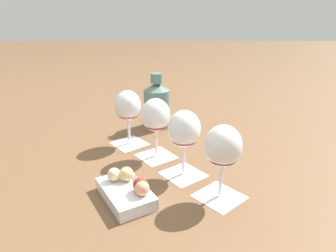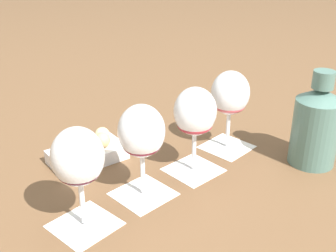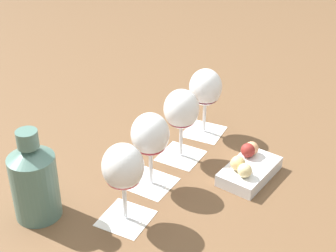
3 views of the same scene
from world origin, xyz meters
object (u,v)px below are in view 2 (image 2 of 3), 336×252
wine_glass_1 (195,115)px  wine_glass_2 (142,135)px  wine_glass_3 (78,162)px  snack_dish (88,152)px  wine_glass_0 (230,97)px  ceramic_vase (316,125)px

wine_glass_1 → wine_glass_2: (0.08, -0.11, -0.00)m
wine_glass_3 → snack_dish: wine_glass_3 is taller
wine_glass_0 → wine_glass_1: same height
wine_glass_2 → wine_glass_3: bearing=-52.6°
wine_glass_2 → ceramic_vase: ceramic_vase is taller
wine_glass_1 → wine_glass_3: 0.27m
wine_glass_0 → snack_dish: (0.03, -0.32, -0.10)m
snack_dish → wine_glass_2: bearing=38.3°
wine_glass_0 → snack_dish: size_ratio=0.99×
wine_glass_0 → ceramic_vase: bearing=61.6°
wine_glass_2 → ceramic_vase: (-0.08, 0.38, -0.04)m
wine_glass_2 → wine_glass_1: bearing=124.6°
wine_glass_1 → ceramic_vase: 0.27m
wine_glass_0 → ceramic_vase: size_ratio=0.88×
wine_glass_0 → snack_dish: 0.34m
wine_glass_2 → snack_dish: bearing=-141.7°
wine_glass_3 → ceramic_vase: size_ratio=0.88×
wine_glass_0 → wine_glass_1: size_ratio=1.00×
wine_glass_3 → snack_dish: 0.25m
wine_glass_1 → snack_dish: 0.26m
wine_glass_2 → ceramic_vase: bearing=102.3°
wine_glass_0 → wine_glass_3: same height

